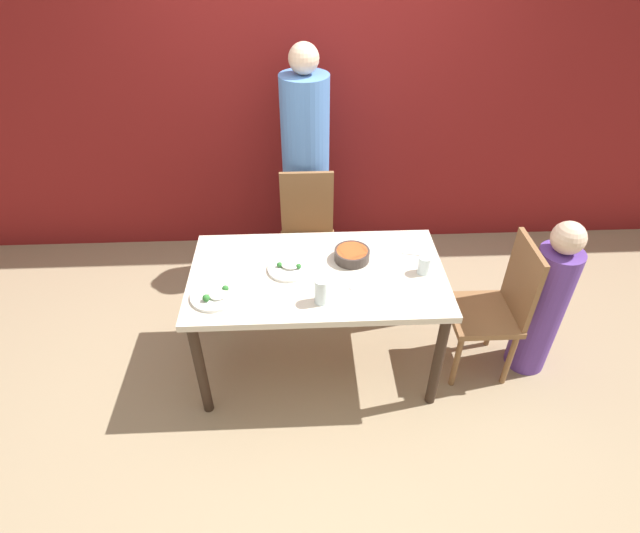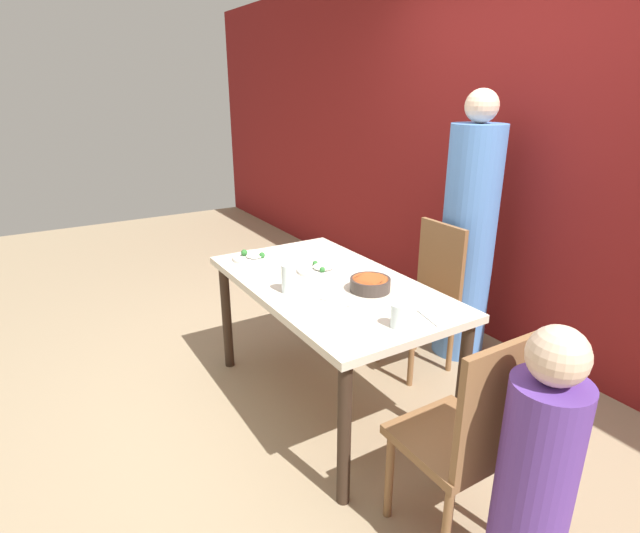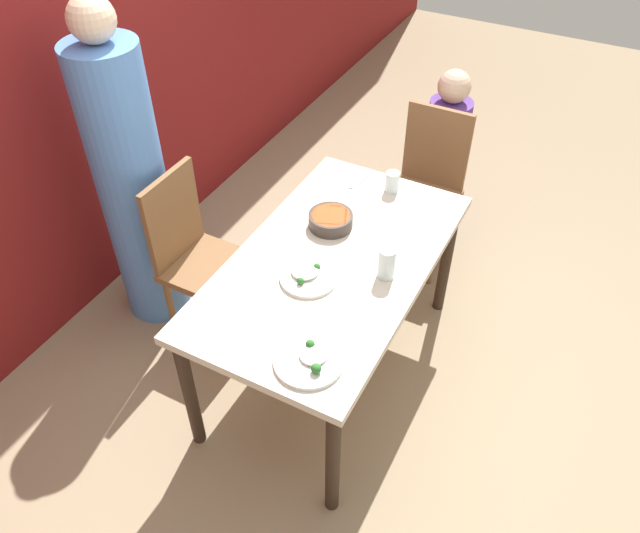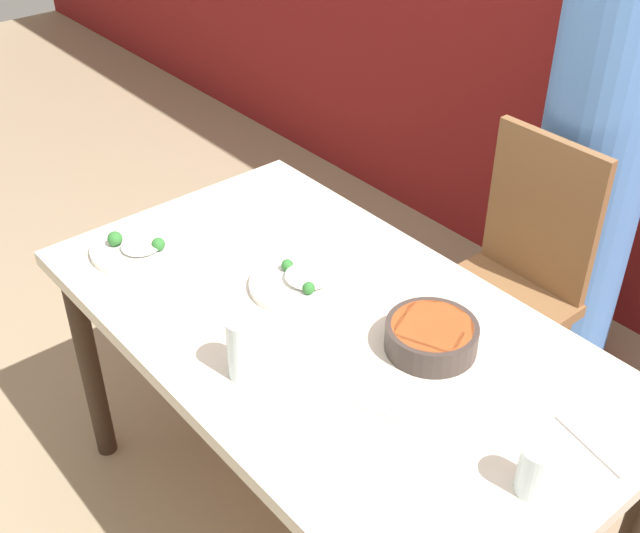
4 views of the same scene
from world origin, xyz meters
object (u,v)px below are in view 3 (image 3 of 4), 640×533
object	(u,v)px
chair_adult_spot	(197,254)
person_adult	(133,188)
person_child	(443,161)
chair_child_spot	(426,185)
plate_rice_adult	(310,360)
bowl_curry	(331,220)
glass_water_tall	(392,182)

from	to	relation	value
chair_adult_spot	person_adult	world-z (taller)	person_adult
person_adult	person_child	distance (m)	1.85
chair_child_spot	person_child	world-z (taller)	person_child
chair_adult_spot	plate_rice_adult	distance (m)	1.11
chair_child_spot	bowl_curry	world-z (taller)	chair_child_spot
chair_adult_spot	bowl_curry	distance (m)	0.74
person_adult	person_child	xyz separation A→B (m)	(1.41, -1.16, -0.30)
person_child	bowl_curry	world-z (taller)	person_child
chair_child_spot	person_adult	world-z (taller)	person_adult
chair_adult_spot	glass_water_tall	xyz separation A→B (m)	(0.65, -0.78, 0.30)
chair_child_spot	glass_water_tall	world-z (taller)	chair_child_spot
person_child	plate_rice_adult	world-z (taller)	person_child
chair_adult_spot	chair_child_spot	size ratio (longest dim) A/B	1.00
person_child	person_adult	bearing A→B (deg)	140.63
person_child	plate_rice_adult	bearing A→B (deg)	-176.39
person_child	glass_water_tall	bearing A→B (deg)	177.14
chair_adult_spot	person_child	distance (m)	1.63
person_adult	plate_rice_adult	bearing A→B (deg)	-112.09
person_adult	plate_rice_adult	xyz separation A→B (m)	(-0.52, -1.28, -0.04)
bowl_curry	person_child	bearing A→B (deg)	-8.93
glass_water_tall	bowl_curry	bearing A→B (deg)	160.09
person_child	bowl_curry	xyz separation A→B (m)	(-1.16, 0.18, 0.28)
person_adult	person_child	size ratio (longest dim) A/B	1.60
chair_adult_spot	glass_water_tall	world-z (taller)	chair_adult_spot
person_adult	bowl_curry	bearing A→B (deg)	-75.66
bowl_curry	glass_water_tall	size ratio (longest dim) A/B	1.94
bowl_curry	plate_rice_adult	size ratio (longest dim) A/B	0.78
person_adult	chair_adult_spot	bearing A→B (deg)	-90.00
chair_adult_spot	chair_child_spot	bearing A→B (deg)	-36.23
chair_child_spot	bowl_curry	distance (m)	0.93
chair_adult_spot	bowl_curry	bearing A→B (deg)	-68.63
chair_child_spot	plate_rice_adult	bearing A→B (deg)	-85.75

